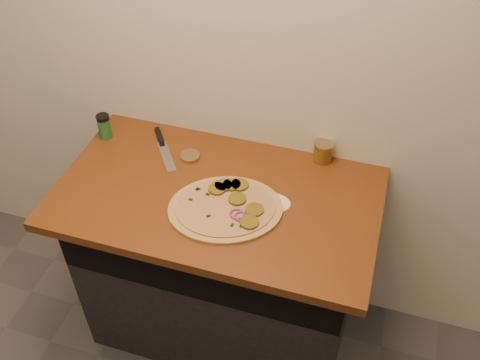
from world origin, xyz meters
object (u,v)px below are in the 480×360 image
(chefs_knife, at_px, (163,145))
(salsa_jar, at_px, (323,151))
(spice_shaker, at_px, (104,126))
(pizza, at_px, (227,207))

(chefs_knife, height_order, salsa_jar, salsa_jar)
(chefs_knife, bearing_deg, salsa_jar, 9.81)
(chefs_knife, distance_m, salsa_jar, 0.65)
(spice_shaker, bearing_deg, chefs_knife, 2.54)
(chefs_knife, xyz_separation_m, spice_shaker, (-0.25, -0.01, 0.05))
(pizza, xyz_separation_m, chefs_knife, (-0.36, 0.26, -0.00))
(pizza, relative_size, chefs_knife, 2.13)
(pizza, bearing_deg, salsa_jar, 53.38)
(salsa_jar, distance_m, spice_shaker, 0.90)
(pizza, height_order, salsa_jar, salsa_jar)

